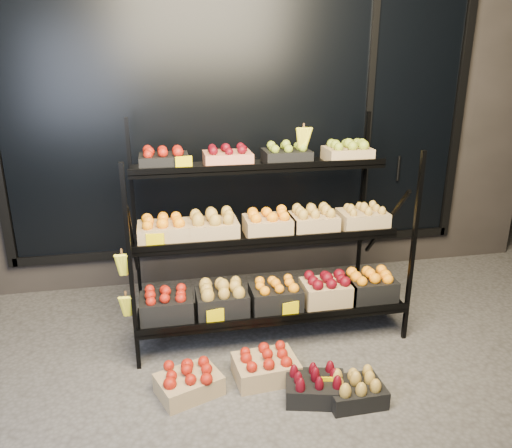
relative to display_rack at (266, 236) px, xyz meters
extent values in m
plane|color=#514F4C|center=(0.01, -0.60, -0.79)|extent=(24.00, 24.00, 0.00)
cube|color=#2D2826|center=(0.01, 2.00, 0.96)|extent=(6.00, 2.00, 3.50)
cube|color=black|center=(0.01, 0.98, 0.76)|extent=(4.20, 0.04, 2.40)
cube|color=black|center=(0.01, 0.96, -0.45)|extent=(4.30, 0.06, 0.08)
cube|color=black|center=(2.16, 0.96, 0.76)|extent=(0.08, 0.06, 2.50)
cube|color=black|center=(1.21, 0.96, 0.76)|extent=(0.06, 0.06, 2.50)
cylinder|color=black|center=(1.56, 0.93, 0.26)|extent=(0.02, 0.02, 0.25)
cube|color=black|center=(-1.02, -0.42, -0.04)|extent=(0.03, 0.03, 1.50)
cube|color=black|center=(1.03, -0.42, -0.04)|extent=(0.03, 0.03, 1.50)
cube|color=black|center=(-1.02, 0.55, 0.04)|extent=(0.03, 0.03, 1.66)
cube|color=black|center=(1.03, 0.55, 0.04)|extent=(0.03, 0.03, 1.66)
cube|color=black|center=(0.01, -0.25, -0.52)|extent=(2.05, 0.42, 0.03)
cube|color=black|center=(0.01, -0.45, -0.49)|extent=(2.05, 0.02, 0.05)
cube|color=black|center=(0.01, 0.05, -0.02)|extent=(2.05, 0.40, 0.03)
cube|color=black|center=(0.01, -0.14, 0.01)|extent=(2.05, 0.02, 0.05)
cube|color=black|center=(0.01, 0.35, 0.48)|extent=(2.05, 0.40, 0.03)
cube|color=black|center=(0.01, 0.16, 0.51)|extent=(2.05, 0.02, 0.05)
cube|color=black|center=(-0.74, 0.35, 0.55)|extent=(0.38, 0.28, 0.11)
ellipsoid|color=#A9100C|center=(-0.74, 0.35, 0.63)|extent=(0.32, 0.24, 0.07)
cube|color=tan|center=(-0.24, 0.35, 0.55)|extent=(0.38, 0.28, 0.11)
ellipsoid|color=#5B0610|center=(-0.24, 0.35, 0.63)|extent=(0.32, 0.24, 0.07)
cube|color=black|center=(0.25, 0.35, 0.55)|extent=(0.38, 0.28, 0.11)
ellipsoid|color=#90A729|center=(0.25, 0.35, 0.63)|extent=(0.32, 0.24, 0.07)
cube|color=tan|center=(0.78, 0.35, 0.55)|extent=(0.38, 0.28, 0.11)
ellipsoid|color=#90A729|center=(0.78, 0.35, 0.63)|extent=(0.32, 0.24, 0.07)
cube|color=tan|center=(-0.78, 0.05, 0.06)|extent=(0.38, 0.28, 0.14)
ellipsoid|color=orange|center=(-0.78, 0.05, 0.16)|extent=(0.32, 0.24, 0.07)
cube|color=tan|center=(-0.41, 0.05, 0.06)|extent=(0.38, 0.28, 0.14)
ellipsoid|color=gold|center=(-0.41, 0.05, 0.16)|extent=(0.32, 0.24, 0.07)
cube|color=tan|center=(0.03, 0.05, 0.06)|extent=(0.38, 0.28, 0.14)
ellipsoid|color=orange|center=(0.03, 0.05, 0.16)|extent=(0.32, 0.24, 0.07)
cube|color=tan|center=(0.40, 0.05, 0.06)|extent=(0.38, 0.28, 0.14)
ellipsoid|color=gold|center=(0.40, 0.05, 0.16)|extent=(0.32, 0.24, 0.07)
cube|color=tan|center=(0.82, 0.05, 0.06)|extent=(0.38, 0.28, 0.14)
ellipsoid|color=gold|center=(0.82, 0.05, 0.16)|extent=(0.32, 0.24, 0.07)
cube|color=black|center=(-0.80, -0.25, -0.42)|extent=(0.38, 0.28, 0.18)
ellipsoid|color=#A9100C|center=(-0.80, -0.25, -0.30)|extent=(0.32, 0.24, 0.07)
cube|color=black|center=(-0.39, -0.25, -0.42)|extent=(0.38, 0.28, 0.18)
ellipsoid|color=gold|center=(-0.39, -0.25, -0.30)|extent=(0.32, 0.24, 0.07)
cube|color=black|center=(0.03, -0.25, -0.42)|extent=(0.38, 0.28, 0.18)
ellipsoid|color=orange|center=(0.03, -0.25, -0.30)|extent=(0.32, 0.24, 0.07)
cube|color=tan|center=(0.44, -0.25, -0.42)|extent=(0.38, 0.28, 0.18)
ellipsoid|color=#5B0610|center=(0.44, -0.25, -0.30)|extent=(0.32, 0.24, 0.07)
cube|color=black|center=(0.79, -0.25, -0.42)|extent=(0.38, 0.28, 0.18)
ellipsoid|color=orange|center=(0.79, -0.25, -0.30)|extent=(0.32, 0.24, 0.07)
ellipsoid|color=#FFFA30|center=(-1.07, -0.40, 0.11)|extent=(0.14, 0.08, 0.22)
ellipsoid|color=#FFFA30|center=(-1.07, -0.40, -0.21)|extent=(0.14, 0.08, 0.22)
ellipsoid|color=#FFFA30|center=(0.36, 0.25, 0.80)|extent=(0.14, 0.08, 0.22)
cube|color=#E6C700|center=(-0.85, -0.10, 0.05)|extent=(0.13, 0.01, 0.12)
cube|color=#E6C700|center=(-0.60, 0.20, 0.55)|extent=(0.13, 0.01, 0.12)
cube|color=#E6C700|center=(-0.46, -0.40, -0.45)|extent=(0.13, 0.01, 0.12)
cube|color=#E6C700|center=(0.11, -0.40, -0.45)|extent=(0.13, 0.01, 0.12)
cube|color=#E6C700|center=(0.21, -1.00, -0.73)|extent=(0.13, 0.01, 0.12)
cube|color=tan|center=(-0.68, -0.77, -0.72)|extent=(0.47, 0.41, 0.14)
ellipsoid|color=#A9100C|center=(-0.68, -0.77, -0.62)|extent=(0.40, 0.35, 0.07)
cube|color=black|center=(0.12, -0.98, -0.72)|extent=(0.44, 0.37, 0.13)
ellipsoid|color=#5B0610|center=(0.12, -0.98, -0.62)|extent=(0.37, 0.31, 0.07)
cube|color=tan|center=(-0.15, -0.71, -0.71)|extent=(0.45, 0.35, 0.15)
ellipsoid|color=#A9100C|center=(-0.15, -0.71, -0.61)|extent=(0.38, 0.29, 0.07)
cube|color=black|center=(0.36, -1.06, -0.72)|extent=(0.37, 0.27, 0.12)
ellipsoid|color=gold|center=(0.36, -1.06, -0.63)|extent=(0.31, 0.23, 0.07)
camera|label=1|loc=(-0.79, -3.57, 1.36)|focal=35.00mm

